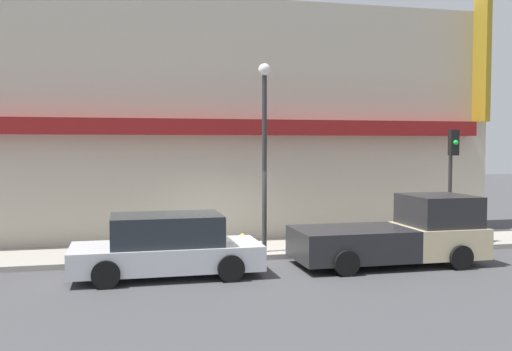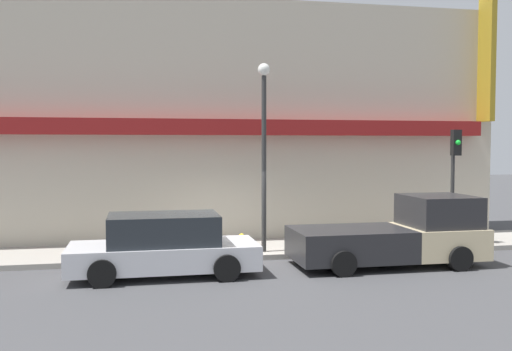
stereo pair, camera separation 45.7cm
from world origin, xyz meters
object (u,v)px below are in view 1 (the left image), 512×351
parked_car (167,246)px  traffic_light (452,165)px  pickup_truck (399,235)px  fire_hydrant (242,243)px  street_lamp (264,134)px

parked_car → traffic_light: (9.05, 1.82, 1.88)m
pickup_truck → fire_hydrant: 4.40m
parked_car → traffic_light: bearing=10.5°
parked_car → street_lamp: size_ratio=0.85×
pickup_truck → street_lamp: bearing=150.3°
pickup_truck → traffic_light: bearing=32.8°
parked_car → pickup_truck: bearing=-0.9°
fire_hydrant → street_lamp: street_lamp is taller
pickup_truck → parked_car: pickup_truck is taller
fire_hydrant → parked_car: bearing=-143.1°
fire_hydrant → pickup_truck: bearing=-23.0°
pickup_truck → fire_hydrant: (-4.04, 1.72, -0.37)m
street_lamp → fire_hydrant: bearing=-169.9°
fire_hydrant → street_lamp: (0.68, 0.12, 3.14)m
pickup_truck → traffic_light: size_ratio=1.43×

